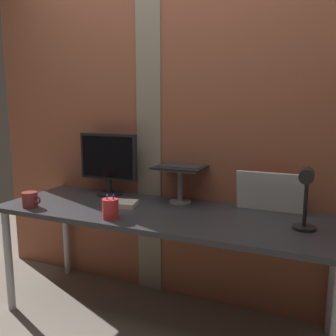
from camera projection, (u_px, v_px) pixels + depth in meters
name	position (u px, v px, depth m)	size (l,w,h in m)	color
ground_plane	(160.00, 318.00, 2.30)	(6.00, 6.00, 0.00)	gray
brick_wall_back	(184.00, 121.00, 2.44)	(3.13, 0.16, 2.51)	#9E563D
desk	(161.00, 221.00, 2.17)	(2.08, 0.70, 0.72)	#333338
monitor	(108.00, 160.00, 2.52)	(0.45, 0.18, 0.44)	black
laptop_stand	(180.00, 179.00, 2.32)	(0.28, 0.22, 0.23)	gray
laptop	(184.00, 159.00, 2.36)	(0.32, 0.29, 0.22)	black
whiteboard_panel	(271.00, 192.00, 2.12)	(0.41, 0.02, 0.25)	white
desk_lamp	(306.00, 193.00, 1.75)	(0.12, 0.20, 0.33)	black
pen_cup	(110.00, 209.00, 2.00)	(0.09, 0.09, 0.14)	red
coffee_mug	(30.00, 200.00, 2.24)	(0.13, 0.10, 0.10)	maroon
paper_clutter_stack	(121.00, 204.00, 2.27)	(0.20, 0.14, 0.03)	silver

